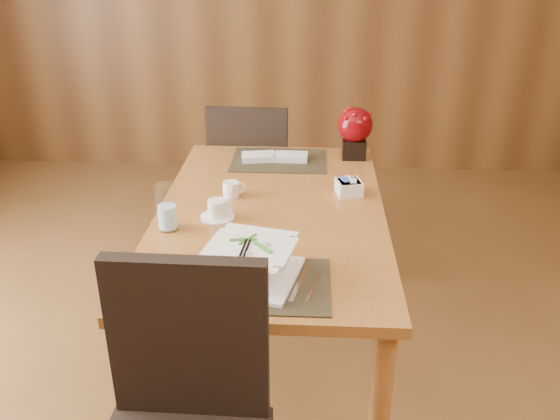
# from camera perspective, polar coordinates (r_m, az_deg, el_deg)

# --- Properties ---
(dining_table) EXTENTS (0.90, 1.50, 0.75)m
(dining_table) POSITION_cam_1_polar(r_m,az_deg,el_deg) (2.40, -0.86, -2.07)
(dining_table) COLOR #A2662D
(dining_table) RESTS_ON ground
(placemat_near) EXTENTS (0.45, 0.33, 0.01)m
(placemat_near) POSITION_cam_1_polar(r_m,az_deg,el_deg) (1.88, -2.04, -7.15)
(placemat_near) COLOR black
(placemat_near) RESTS_ON dining_table
(placemat_far) EXTENTS (0.45, 0.33, 0.01)m
(placemat_far) POSITION_cam_1_polar(r_m,az_deg,el_deg) (2.86, -0.11, 4.82)
(placemat_far) COLOR black
(placemat_far) RESTS_ON dining_table
(soup_setting) EXTENTS (0.35, 0.35, 0.12)m
(soup_setting) POSITION_cam_1_polar(r_m,az_deg,el_deg) (1.88, -2.86, -5.05)
(soup_setting) COLOR white
(soup_setting) RESTS_ON dining_table
(coffee_cup) EXTENTS (0.13, 0.13, 0.08)m
(coffee_cup) POSITION_cam_1_polar(r_m,az_deg,el_deg) (2.29, -6.06, -0.05)
(coffee_cup) COLOR white
(coffee_cup) RESTS_ON dining_table
(water_glass) EXTENTS (0.09, 0.09, 0.18)m
(water_glass) POSITION_cam_1_polar(r_m,az_deg,el_deg) (2.21, -10.84, 0.25)
(water_glass) COLOR white
(water_glass) RESTS_ON dining_table
(creamer_jug) EXTENTS (0.11, 0.11, 0.06)m
(creamer_jug) POSITION_cam_1_polar(r_m,az_deg,el_deg) (2.47, -4.74, 2.00)
(creamer_jug) COLOR white
(creamer_jug) RESTS_ON dining_table
(sugar_caddy) EXTENTS (0.12, 0.12, 0.06)m
(sugar_caddy) POSITION_cam_1_polar(r_m,az_deg,el_deg) (2.50, 6.65, 2.16)
(sugar_caddy) COLOR white
(sugar_caddy) RESTS_ON dining_table
(berry_decor) EXTENTS (0.17, 0.17, 0.25)m
(berry_decor) POSITION_cam_1_polar(r_m,az_deg,el_deg) (2.89, 7.22, 7.69)
(berry_decor) COLOR black
(berry_decor) RESTS_ON dining_table
(napkins_far) EXTENTS (0.32, 0.13, 0.03)m
(napkins_far) POSITION_cam_1_polar(r_m,az_deg,el_deg) (2.86, -0.27, 5.14)
(napkins_far) COLOR silver
(napkins_far) RESTS_ON dining_table
(bread_plate) EXTENTS (0.17, 0.17, 0.01)m
(bread_plate) POSITION_cam_1_polar(r_m,az_deg,el_deg) (1.89, -13.57, -7.64)
(bread_plate) COLOR white
(bread_plate) RESTS_ON dining_table
(far_chair) EXTENTS (0.45, 0.46, 0.94)m
(far_chair) POSITION_cam_1_polar(r_m,az_deg,el_deg) (3.28, -2.81, 3.38)
(far_chair) COLOR black
(far_chair) RESTS_ON ground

